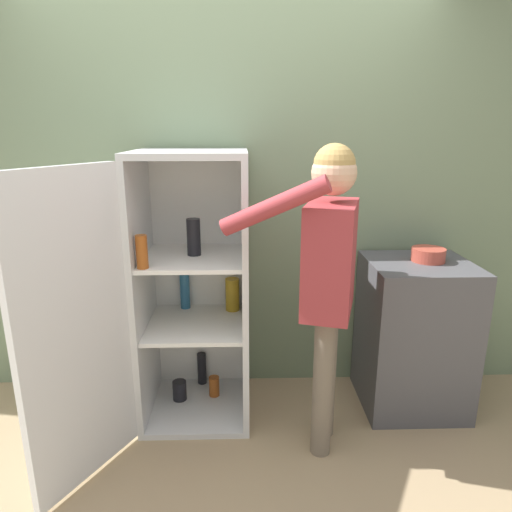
# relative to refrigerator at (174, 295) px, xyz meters

# --- Properties ---
(ground_plane) EXTENTS (12.00, 12.00, 0.00)m
(ground_plane) POSITION_rel_refrigerator_xyz_m (0.31, -0.54, -0.79)
(ground_plane) COLOR tan
(wall_back) EXTENTS (7.00, 0.06, 2.55)m
(wall_back) POSITION_rel_refrigerator_xyz_m (0.31, 0.44, 0.49)
(wall_back) COLOR gray
(wall_back) RESTS_ON ground_plane
(refrigerator) EXTENTS (0.98, 1.18, 1.59)m
(refrigerator) POSITION_rel_refrigerator_xyz_m (0.00, 0.00, 0.00)
(refrigerator) COLOR silver
(refrigerator) RESTS_ON ground_plane
(person) EXTENTS (0.73, 0.53, 1.64)m
(person) POSITION_rel_refrigerator_xyz_m (0.82, -0.27, 0.26)
(person) COLOR #726656
(person) RESTS_ON ground_plane
(counter) EXTENTS (0.61, 0.57, 0.94)m
(counter) POSITION_rel_refrigerator_xyz_m (1.45, 0.10, -0.32)
(counter) COLOR #4C4C51
(counter) RESTS_ON ground_plane
(bowl) EXTENTS (0.20, 0.20, 0.08)m
(bowl) POSITION_rel_refrigerator_xyz_m (1.50, 0.13, 0.19)
(bowl) COLOR #B24738
(bowl) RESTS_ON counter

